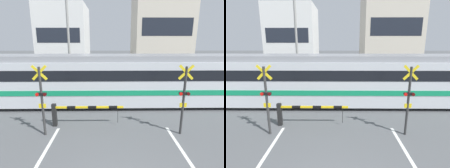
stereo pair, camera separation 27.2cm
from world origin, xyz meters
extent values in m
cube|color=#5B564C|center=(0.00, 7.76, 0.04)|extent=(50.00, 0.10, 0.08)
cube|color=#5B564C|center=(0.00, 9.20, 0.04)|extent=(50.00, 0.10, 0.08)
cube|color=silver|center=(-1.51, 8.48, 1.63)|extent=(21.87, 2.82, 2.81)
cube|color=gray|center=(-1.51, 8.48, 3.22)|extent=(21.65, 2.48, 0.36)
cube|color=#148C59|center=(-1.51, 8.48, 1.21)|extent=(21.89, 2.87, 0.32)
cube|color=black|center=(-1.51, 8.48, 2.27)|extent=(20.99, 2.86, 0.64)
cylinder|color=black|center=(5.27, 7.76, 0.38)|extent=(0.76, 0.12, 0.76)
cylinder|color=black|center=(5.27, 9.20, 0.38)|extent=(0.76, 0.12, 0.76)
cube|color=black|center=(-2.99, 5.27, 0.60)|extent=(0.20, 0.20, 1.19)
cube|color=yellow|center=(-1.22, 5.27, 1.01)|extent=(3.53, 0.09, 0.09)
cube|color=black|center=(-2.10, 5.27, 1.01)|extent=(0.42, 0.10, 0.10)
cube|color=black|center=(-1.05, 5.27, 1.01)|extent=(0.42, 0.10, 0.10)
cube|color=black|center=(0.01, 5.27, 1.01)|extent=(0.42, 0.10, 0.10)
cylinder|color=black|center=(0.26, 5.27, 0.56)|extent=(0.02, 0.02, 0.81)
cube|color=black|center=(2.99, 11.17, 0.60)|extent=(0.20, 0.20, 1.19)
cube|color=yellow|center=(1.22, 11.17, 1.01)|extent=(3.53, 0.09, 0.09)
cube|color=black|center=(2.10, 11.17, 1.01)|extent=(0.42, 0.10, 0.10)
cube|color=black|center=(1.05, 11.17, 1.01)|extent=(0.42, 0.10, 0.10)
cube|color=black|center=(-0.01, 11.17, 1.01)|extent=(0.42, 0.10, 0.10)
cylinder|color=black|center=(-0.26, 11.17, 0.56)|extent=(0.02, 0.02, 0.81)
cylinder|color=#333333|center=(-3.19, 4.39, 1.61)|extent=(0.11, 0.11, 3.21)
cube|color=yellow|center=(-3.19, 4.39, 2.95)|extent=(0.68, 0.04, 0.68)
cube|color=yellow|center=(-3.19, 4.39, 2.95)|extent=(0.68, 0.04, 0.68)
cube|color=black|center=(-3.19, 4.39, 1.99)|extent=(0.44, 0.12, 0.12)
cylinder|color=red|center=(-3.36, 4.31, 1.99)|extent=(0.15, 0.03, 0.15)
cylinder|color=#4C0C0C|center=(-3.02, 4.31, 1.99)|extent=(0.15, 0.03, 0.15)
cube|color=yellow|center=(-3.19, 4.37, 1.45)|extent=(0.32, 0.03, 0.20)
cylinder|color=#333333|center=(3.19, 4.39, 1.61)|extent=(0.11, 0.11, 3.21)
cube|color=yellow|center=(3.19, 4.39, 2.95)|extent=(0.68, 0.04, 0.68)
cube|color=yellow|center=(3.19, 4.39, 2.95)|extent=(0.68, 0.04, 0.68)
cube|color=black|center=(3.19, 4.39, 1.99)|extent=(0.44, 0.12, 0.12)
cylinder|color=red|center=(3.02, 4.31, 1.99)|extent=(0.15, 0.03, 0.15)
cylinder|color=#4C0C0C|center=(3.36, 4.31, 1.99)|extent=(0.15, 0.03, 0.15)
cube|color=yellow|center=(3.19, 4.37, 1.45)|extent=(0.32, 0.03, 0.20)
cylinder|color=#33384C|center=(-1.07, 12.84, 0.43)|extent=(0.13, 0.13, 0.86)
cylinder|color=#33384C|center=(-0.93, 12.84, 0.43)|extent=(0.13, 0.13, 0.86)
cube|color=navy|center=(-1.00, 12.84, 1.20)|extent=(0.38, 0.22, 0.68)
sphere|color=tan|center=(-1.00, 12.84, 1.67)|extent=(0.23, 0.23, 0.23)
cube|color=white|center=(-6.57, 23.13, 4.55)|extent=(6.48, 6.64, 9.09)
cube|color=#1E232D|center=(-6.57, 19.80, 5.00)|extent=(5.44, 0.03, 1.82)
cube|color=beige|center=(7.17, 23.13, 5.49)|extent=(7.67, 6.64, 10.97)
cube|color=#1E232D|center=(7.17, 19.80, 6.04)|extent=(6.44, 0.03, 2.19)
cylinder|color=gray|center=(-3.94, 13.67, 4.08)|extent=(0.22, 0.22, 8.15)
camera|label=1|loc=(-0.17, -3.06, 4.27)|focal=28.00mm
camera|label=2|loc=(0.10, -3.06, 4.27)|focal=28.00mm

